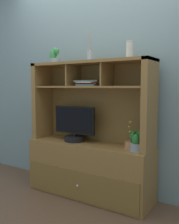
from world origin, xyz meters
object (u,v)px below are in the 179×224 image
at_px(potted_fern, 137,143).
at_px(diffuser_bottle, 90,56).
at_px(potted_orchid, 131,144).
at_px(potted_succulent, 55,57).
at_px(tv_monitor, 74,127).
at_px(ceramic_vase, 130,50).
at_px(media_console, 90,155).
at_px(magazine_stack_left, 89,83).

height_order(potted_fern, diffuser_bottle, diffuser_bottle).
xyz_separation_m(potted_orchid, diffuser_bottle, (-0.48, 0.01, 0.88)).
xyz_separation_m(potted_orchid, potted_fern, (0.09, -0.05, 0.03)).
relative_size(diffuser_bottle, potted_succulent, 1.77).
distance_m(tv_monitor, ceramic_vase, 1.01).
bearing_deg(diffuser_bottle, potted_orchid, -1.78).
relative_size(media_console, magazine_stack_left, 4.92).
distance_m(potted_orchid, magazine_stack_left, 0.77).
relative_size(potted_orchid, ceramic_vase, 1.64).
xyz_separation_m(tv_monitor, magazine_stack_left, (0.17, 0.03, 0.48)).
height_order(potted_succulent, ceramic_vase, potted_succulent).
height_order(media_console, magazine_stack_left, media_console).
distance_m(media_console, magazine_stack_left, 0.78).
bearing_deg(potted_fern, tv_monitor, 177.47).
xyz_separation_m(media_console, potted_fern, (0.57, -0.06, 0.22)).
xyz_separation_m(diffuser_bottle, ceramic_vase, (0.45, 0.00, 0.03)).
distance_m(diffuser_bottle, potted_succulent, 0.45).
bearing_deg(potted_fern, potted_succulent, 178.36).
distance_m(potted_orchid, ceramic_vase, 0.91).
relative_size(tv_monitor, potted_orchid, 1.85).
bearing_deg(ceramic_vase, magazine_stack_left, -179.82).
xyz_separation_m(potted_orchid, ceramic_vase, (-0.03, 0.02, 0.91)).
relative_size(media_console, potted_succulent, 8.11).
relative_size(potted_fern, potted_succulent, 1.11).
relative_size(potted_fern, diffuser_bottle, 0.62).
bearing_deg(potted_succulent, magazine_stack_left, 4.35).
height_order(tv_monitor, potted_orchid, tv_monitor).
bearing_deg(diffuser_bottle, tv_monitor, -170.65).
distance_m(potted_orchid, diffuser_bottle, 1.00).
bearing_deg(media_console, tv_monitor, -171.91).
relative_size(media_console, potted_fern, 7.33).
distance_m(potted_orchid, potted_fern, 0.11).
bearing_deg(magazine_stack_left, ceramic_vase, 0.18).
relative_size(media_console, diffuser_bottle, 4.57).
bearing_deg(potted_orchid, media_console, 178.72).
height_order(diffuser_bottle, ceramic_vase, diffuser_bottle).
distance_m(potted_fern, diffuser_bottle, 1.02).
bearing_deg(diffuser_bottle, ceramic_vase, 0.09).
xyz_separation_m(tv_monitor, potted_fern, (0.75, -0.03, -0.08)).
bearing_deg(media_console, potted_succulent, -176.17).
bearing_deg(potted_succulent, potted_fern, -1.64).
xyz_separation_m(tv_monitor, diffuser_bottle, (0.18, 0.03, 0.76)).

